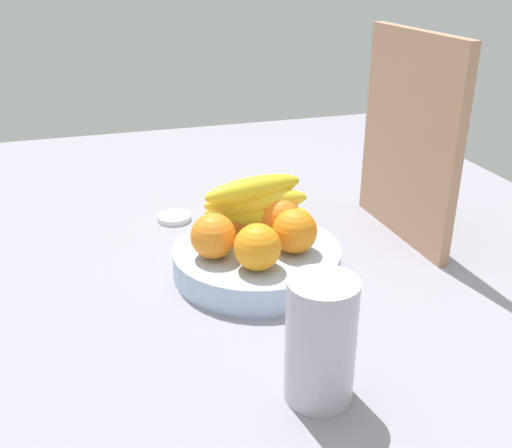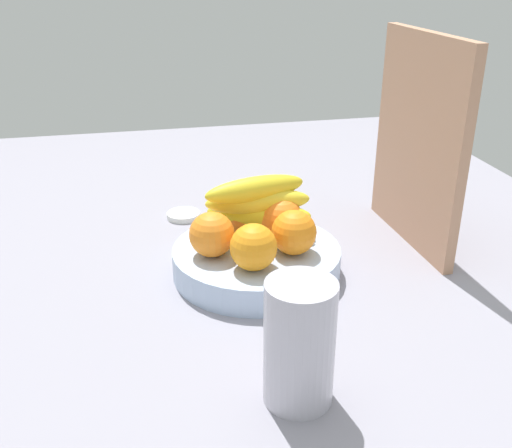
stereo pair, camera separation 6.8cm
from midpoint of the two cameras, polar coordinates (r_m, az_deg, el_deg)
ground_plane at (r=96.69cm, az=0.57°, el=-5.67°), size 180.00×140.00×3.00cm
fruit_bowl at (r=95.72cm, az=2.05°, el=-3.44°), size 26.82×26.82×4.51cm
orange_front_left at (r=86.76cm, az=2.01°, el=-2.27°), size 7.04×7.04×7.04cm
orange_front_right at (r=91.70cm, az=5.79°, el=-0.84°), size 7.04×7.04×7.04cm
orange_center at (r=96.25cm, az=4.46°, el=0.48°), size 7.04×7.04×7.04cm
orange_back_left at (r=98.33cm, az=0.53°, el=1.10°), size 7.04×7.04×7.04cm
orange_back_right at (r=90.63cm, az=-2.11°, el=-1.05°), size 7.04×7.04×7.04cm
banana_bunch at (r=95.75cm, az=2.14°, el=1.57°), size 13.26×17.99×10.60cm
cutting_board at (r=105.97cm, az=17.16°, el=7.48°), size 28.04×2.47×36.00cm
thermos_tumbler at (r=67.76cm, az=7.13°, el=-11.35°), size 8.06×8.06×15.27cm
jar_lid at (r=116.44cm, az=-5.31°, el=0.83°), size 6.49×6.49×1.07cm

